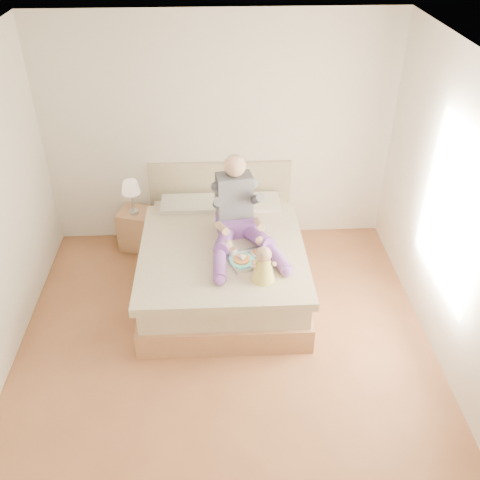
{
  "coord_description": "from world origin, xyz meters",
  "views": [
    {
      "loc": [
        -0.04,
        -3.62,
        3.79
      ],
      "look_at": [
        0.18,
        0.83,
        0.74
      ],
      "focal_mm": 40.0,
      "sensor_mm": 36.0,
      "label": 1
    }
  ],
  "objects_px": {
    "bed": "(222,259)",
    "adult": "(238,217)",
    "nightstand": "(139,229)",
    "baby": "(263,266)",
    "tray": "(250,258)"
  },
  "relations": [
    {
      "from": "baby",
      "to": "nightstand",
      "type": "bearing_deg",
      "value": 125.28
    },
    {
      "from": "bed",
      "to": "tray",
      "type": "bearing_deg",
      "value": -57.38
    },
    {
      "from": "adult",
      "to": "nightstand",
      "type": "bearing_deg",
      "value": 137.14
    },
    {
      "from": "bed",
      "to": "tray",
      "type": "xyz_separation_m",
      "value": [
        0.27,
        -0.42,
        0.32
      ]
    },
    {
      "from": "nightstand",
      "to": "tray",
      "type": "relative_size",
      "value": 0.96
    },
    {
      "from": "bed",
      "to": "nightstand",
      "type": "bearing_deg",
      "value": 142.93
    },
    {
      "from": "bed",
      "to": "adult",
      "type": "relative_size",
      "value": 1.9
    },
    {
      "from": "tray",
      "to": "baby",
      "type": "bearing_deg",
      "value": -91.86
    },
    {
      "from": "bed",
      "to": "adult",
      "type": "distance_m",
      "value": 0.59
    },
    {
      "from": "baby",
      "to": "adult",
      "type": "bearing_deg",
      "value": 98.69
    },
    {
      "from": "nightstand",
      "to": "bed",
      "type": "bearing_deg",
      "value": -19.9
    },
    {
      "from": "nightstand",
      "to": "baby",
      "type": "height_order",
      "value": "baby"
    },
    {
      "from": "nightstand",
      "to": "baby",
      "type": "xyz_separation_m",
      "value": [
        1.37,
        -1.49,
        0.51
      ]
    },
    {
      "from": "nightstand",
      "to": "adult",
      "type": "xyz_separation_m",
      "value": [
        1.17,
        -0.79,
        0.63
      ]
    },
    {
      "from": "adult",
      "to": "baby",
      "type": "relative_size",
      "value": 3.1
    }
  ]
}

